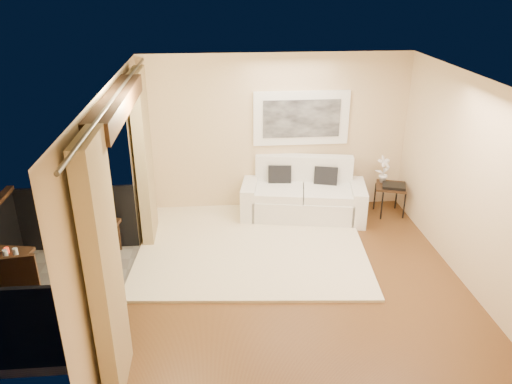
{
  "coord_description": "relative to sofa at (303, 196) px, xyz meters",
  "views": [
    {
      "loc": [
        -1.05,
        -5.59,
        3.86
      ],
      "look_at": [
        -0.5,
        0.76,
        1.05
      ],
      "focal_mm": 35.0,
      "sensor_mm": 36.0,
      "label": 1
    }
  ],
  "objects": [
    {
      "name": "floor",
      "position": [
        -0.43,
        -2.09,
        -0.35
      ],
      "size": [
        5.0,
        5.0,
        0.0
      ],
      "primitive_type": "plane",
      "color": "brown",
      "rests_on": "ground"
    },
    {
      "name": "room_shell",
      "position": [
        -2.56,
        -2.09,
        2.17
      ],
      "size": [
        5.0,
        6.4,
        5.0
      ],
      "color": "white",
      "rests_on": "ground"
    },
    {
      "name": "balcony",
      "position": [
        -3.74,
        -2.09,
        -0.17
      ],
      "size": [
        1.81,
        2.6,
        1.17
      ],
      "color": "#605B56",
      "rests_on": "ground"
    },
    {
      "name": "curtains",
      "position": [
        -2.54,
        -2.09,
        0.99
      ],
      "size": [
        0.16,
        4.8,
        2.64
      ],
      "color": "tan",
      "rests_on": "ground"
    },
    {
      "name": "artwork",
      "position": [
        -0.01,
        0.37,
        1.27
      ],
      "size": [
        1.62,
        0.07,
        0.92
      ],
      "color": "white",
      "rests_on": "room_shell"
    },
    {
      "name": "rug",
      "position": [
        -0.96,
        -0.99,
        -0.33
      ],
      "size": [
        3.63,
        3.23,
        0.04
      ],
      "primitive_type": "cube",
      "rotation": [
        0.0,
        0.0,
        -0.08
      ],
      "color": "#F2E4C3",
      "rests_on": "floor"
    },
    {
      "name": "sofa",
      "position": [
        0.0,
        0.0,
        0.0
      ],
      "size": [
        2.18,
        1.22,
        0.99
      ],
      "rotation": [
        0.0,
        0.0,
        -0.17
      ],
      "color": "white",
      "rests_on": "floor"
    },
    {
      "name": "side_table",
      "position": [
        1.5,
        -0.09,
        0.12
      ],
      "size": [
        0.62,
        0.62,
        0.53
      ],
      "rotation": [
        0.0,
        0.0,
        -0.31
      ],
      "color": "#331E11",
      "rests_on": "floor"
    },
    {
      "name": "tray",
      "position": [
        1.52,
        -0.18,
        0.21
      ],
      "size": [
        0.45,
        0.39,
        0.05
      ],
      "primitive_type": "cube",
      "rotation": [
        0.0,
        0.0,
        -0.32
      ],
      "color": "black",
      "rests_on": "side_table"
    },
    {
      "name": "orchid",
      "position": [
        1.39,
        0.05,
        0.42
      ],
      "size": [
        0.29,
        0.24,
        0.48
      ],
      "primitive_type": "imported",
      "rotation": [
        0.0,
        0.0,
        0.33
      ],
      "color": "white",
      "rests_on": "side_table"
    },
    {
      "name": "bistro_table",
      "position": [
        -4.13,
        -2.22,
        0.26
      ],
      "size": [
        0.69,
        0.69,
        0.69
      ],
      "rotation": [
        0.0,
        0.0,
        -0.2
      ],
      "color": "#331E11",
      "rests_on": "balcony"
    },
    {
      "name": "balcony_chair_far",
      "position": [
        -3.2,
        -1.2,
        0.27
      ],
      "size": [
        0.54,
        0.55,
        1.07
      ],
      "rotation": [
        0.0,
        0.0,
        2.94
      ],
      "color": "#331E11",
      "rests_on": "balcony"
    },
    {
      "name": "balcony_chair_near",
      "position": [
        -3.68,
        -2.98,
        0.28
      ],
      "size": [
        0.53,
        0.53,
        1.08
      ],
      "rotation": [
        0.0,
        0.0,
        0.15
      ],
      "color": "#331E11",
      "rests_on": "balcony"
    },
    {
      "name": "candle",
      "position": [
        -4.08,
        -2.11,
        0.38
      ],
      "size": [
        0.06,
        0.06,
        0.07
      ],
      "primitive_type": "cylinder",
      "color": "red",
      "rests_on": "bistro_table"
    },
    {
      "name": "glass_a",
      "position": [
        -4.04,
        -2.25,
        0.4
      ],
      "size": [
        0.06,
        0.06,
        0.12
      ],
      "primitive_type": "cylinder",
      "color": "white",
      "rests_on": "bistro_table"
    },
    {
      "name": "glass_b",
      "position": [
        -3.94,
        -2.22,
        0.4
      ],
      "size": [
        0.06,
        0.06,
        0.12
      ],
      "primitive_type": "cylinder",
      "color": "silver",
      "rests_on": "bistro_table"
    }
  ]
}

